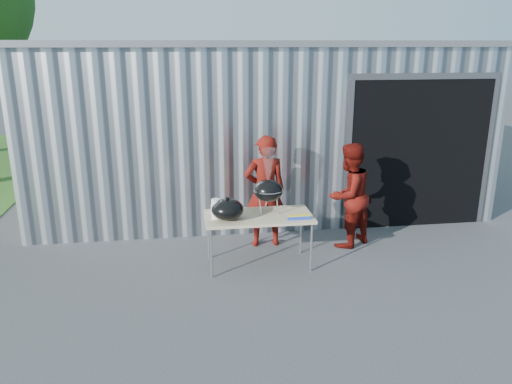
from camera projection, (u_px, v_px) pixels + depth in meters
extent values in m
plane|color=#3C3C3F|center=(235.00, 281.00, 6.68)|extent=(80.00, 80.00, 0.00)
cube|color=silver|center=(248.00, 118.00, 10.82)|extent=(8.00, 6.00, 3.00)
cube|color=slate|center=(248.00, 43.00, 10.37)|extent=(8.20, 6.20, 0.10)
cube|color=black|center=(404.00, 148.00, 8.93)|extent=(2.40, 1.20, 2.50)
cube|color=#4C4C51|center=(426.00, 76.00, 8.02)|extent=(2.52, 0.08, 0.10)
cube|color=tan|center=(259.00, 217.00, 6.97)|extent=(1.50, 0.75, 0.04)
cylinder|color=silver|center=(211.00, 253.00, 6.69)|extent=(0.03, 0.03, 0.71)
cylinder|color=silver|center=(311.00, 247.00, 6.88)|extent=(0.03, 0.03, 0.71)
cylinder|color=silver|center=(209.00, 236.00, 7.29)|extent=(0.03, 0.03, 0.71)
cylinder|color=silver|center=(301.00, 231.00, 7.48)|extent=(0.03, 0.03, 0.71)
ellipsoid|color=black|center=(268.00, 191.00, 6.97)|extent=(0.41, 0.41, 0.31)
cylinder|color=silver|center=(268.00, 190.00, 6.97)|extent=(0.42, 0.42, 0.02)
cylinder|color=silver|center=(268.00, 189.00, 6.96)|extent=(0.39, 0.39, 0.01)
cylinder|color=silver|center=(266.00, 202.00, 7.16)|extent=(0.02, 0.02, 0.24)
cylinder|color=silver|center=(260.00, 207.00, 6.95)|extent=(0.02, 0.02, 0.24)
cylinder|color=silver|center=(277.00, 206.00, 6.98)|extent=(0.02, 0.02, 0.24)
cylinder|color=#C56046|center=(259.00, 188.00, 6.94)|extent=(0.02, 0.14, 0.02)
cylinder|color=#C56046|center=(261.00, 188.00, 6.94)|extent=(0.02, 0.14, 0.02)
cylinder|color=#C56046|center=(264.00, 188.00, 6.95)|extent=(0.02, 0.14, 0.02)
cylinder|color=#C56046|center=(266.00, 188.00, 6.95)|extent=(0.02, 0.14, 0.02)
cylinder|color=#C56046|center=(268.00, 188.00, 6.96)|extent=(0.02, 0.14, 0.02)
cylinder|color=#C56046|center=(270.00, 188.00, 6.96)|extent=(0.02, 0.14, 0.02)
cylinder|color=#C56046|center=(273.00, 188.00, 6.97)|extent=(0.02, 0.14, 0.02)
cylinder|color=#C56046|center=(275.00, 188.00, 6.97)|extent=(0.02, 0.14, 0.02)
cylinder|color=#C56046|center=(277.00, 188.00, 6.98)|extent=(0.02, 0.14, 0.02)
cone|color=silver|center=(268.00, 168.00, 6.88)|extent=(0.20, 0.20, 0.55)
ellipsoid|color=black|center=(228.00, 209.00, 6.77)|extent=(0.44, 0.44, 0.29)
cylinder|color=black|center=(227.00, 198.00, 6.73)|extent=(0.05, 0.05, 0.03)
cylinder|color=white|center=(216.00, 209.00, 6.80)|extent=(0.12, 0.12, 0.28)
cube|color=white|center=(218.00, 209.00, 7.08)|extent=(0.20, 0.15, 0.10)
cube|color=#1C39BA|center=(299.00, 218.00, 6.80)|extent=(0.32, 0.06, 0.05)
cube|color=yellow|center=(299.00, 216.00, 6.79)|extent=(0.32, 0.06, 0.01)
imported|color=#530D08|center=(265.00, 191.00, 7.65)|extent=(0.65, 0.44, 1.75)
imported|color=#530D08|center=(349.00, 195.00, 7.66)|extent=(1.00, 0.94, 1.63)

